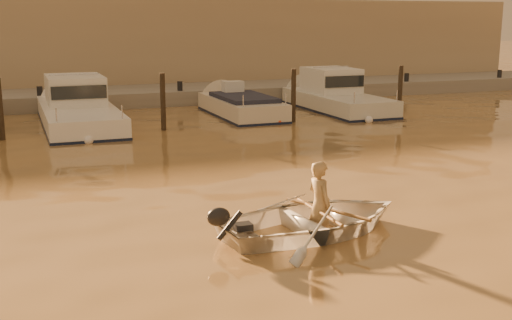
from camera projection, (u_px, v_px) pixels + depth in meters
name	position (u px, v px, depth m)	size (l,w,h in m)	color
ground_plane	(376.00, 269.00, 10.09)	(160.00, 160.00, 0.00)	olive
dinghy	(315.00, 219.00, 11.75)	(2.60, 3.64, 0.75)	silver
person	(320.00, 205.00, 11.74)	(0.60, 0.39, 1.64)	#A28051
outboard_motor	(242.00, 231.00, 11.05)	(0.90, 0.40, 0.70)	black
oar_port	(326.00, 209.00, 11.83)	(0.06, 0.06, 2.10)	brown
oar_starboard	(317.00, 210.00, 11.74)	(0.06, 0.06, 2.10)	brown
moored_boat_2	(78.00, 108.00, 23.52)	(2.53, 8.38, 1.75)	white
moored_boat_3	(242.00, 110.00, 25.84)	(2.10, 6.05, 0.95)	beige
moored_boat_4	(337.00, 96.00, 27.28)	(2.35, 7.20, 1.75)	beige
piling_1	(0.00, 112.00, 20.53)	(0.18, 0.18, 2.20)	#2D2319
piling_2	(163.00, 105.00, 22.39)	(0.18, 0.18, 2.20)	#2D2319
piling_3	(293.00, 98.00, 24.15)	(0.18, 0.18, 2.20)	#2D2319
piling_4	(400.00, 93.00, 25.79)	(0.18, 0.18, 2.20)	#2D2319
fender_c	(89.00, 140.00, 20.17)	(0.30, 0.30, 0.30)	white
fender_d	(279.00, 121.00, 23.80)	(0.30, 0.30, 0.30)	#E4401A
fender_e	(369.00, 120.00, 24.18)	(0.30, 0.30, 0.30)	silver
quay	(130.00, 100.00, 29.64)	(52.00, 4.00, 1.00)	gray
waterfront_building	(110.00, 46.00, 34.16)	(46.00, 7.00, 4.80)	#9E8466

